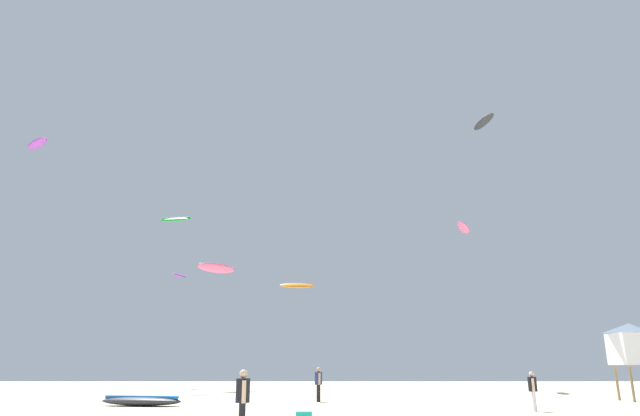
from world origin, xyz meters
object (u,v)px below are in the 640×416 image
(person_midground, at_px, (320,382))
(kite_aloft_1, at_px, (218,268))
(person_foreground, at_px, (244,397))
(kite_aloft_5, at_px, (464,228))
(kite_aloft_2, at_px, (298,285))
(kite_aloft_6, at_px, (177,219))
(kite_aloft_0, at_px, (485,122))
(kite_grounded_near, at_px, (143,401))
(lifeguard_tower, at_px, (634,343))
(person_left, at_px, (534,388))
(cooler_box, at_px, (305,416))
(kite_aloft_4, at_px, (39,144))
(kite_aloft_3, at_px, (181,276))

(person_midground, xyz_separation_m, kite_aloft_1, (-8.91, 16.08, 8.97))
(person_foreground, distance_m, kite_aloft_5, 36.56)
(kite_aloft_2, bearing_deg, kite_aloft_5, -15.16)
(person_midground, distance_m, kite_aloft_6, 22.40)
(kite_aloft_5, bearing_deg, kite_aloft_0, 49.57)
(person_midground, relative_size, kite_aloft_2, 0.53)
(kite_grounded_near, height_order, kite_aloft_2, kite_aloft_2)
(kite_grounded_near, bearing_deg, lifeguard_tower, 7.94)
(person_foreground, xyz_separation_m, person_left, (11.26, 8.36, -0.08))
(cooler_box, xyz_separation_m, kite_aloft_2, (-1.59, 30.84, 8.94))
(kite_aloft_4, xyz_separation_m, kite_aloft_5, (28.53, 18.90, -0.06))
(kite_aloft_3, bearing_deg, cooler_box, -67.66)
(kite_aloft_1, height_order, kite_aloft_3, kite_aloft_1)
(kite_grounded_near, bearing_deg, person_foreground, -60.84)
(person_midground, distance_m, kite_aloft_0, 37.43)
(cooler_box, relative_size, kite_aloft_1, 0.17)
(kite_aloft_2, bearing_deg, cooler_box, -87.04)
(person_midground, bearing_deg, kite_grounded_near, -173.06)
(kite_aloft_3, height_order, kite_aloft_5, kite_aloft_5)
(person_foreground, bearing_deg, kite_aloft_5, -130.56)
(person_foreground, distance_m, cooler_box, 4.47)
(kite_aloft_1, height_order, kite_aloft_6, kite_aloft_6)
(lifeguard_tower, bearing_deg, kite_aloft_2, 134.56)
(person_left, xyz_separation_m, cooler_box, (-9.66, -4.28, -0.78))
(kite_aloft_0, bearing_deg, person_foreground, -118.20)
(kite_aloft_0, bearing_deg, kite_aloft_6, -165.46)
(kite_aloft_5, bearing_deg, kite_aloft_6, -174.34)
(person_midground, distance_m, cooler_box, 10.51)
(lifeguard_tower, xyz_separation_m, kite_aloft_1, (-26.38, 15.55, 6.95))
(person_foreground, relative_size, kite_aloft_1, 0.52)
(kite_aloft_0, bearing_deg, kite_aloft_5, -130.43)
(person_midground, distance_m, kite_aloft_1, 20.45)
(kite_aloft_5, height_order, kite_aloft_6, kite_aloft_6)
(person_left, xyz_separation_m, kite_aloft_1, (-18.09, 22.27, 9.06))
(kite_grounded_near, xyz_separation_m, kite_aloft_5, (21.33, 19.42, 13.44))
(person_foreground, xyz_separation_m, kite_aloft_5, (14.93, 30.88, 12.65))
(kite_aloft_4, bearing_deg, person_foreground, -41.36)
(lifeguard_tower, bearing_deg, person_midground, -178.26)
(kite_aloft_4, distance_m, kite_aloft_6, 16.80)
(kite_aloft_2, bearing_deg, kite_aloft_6, -147.10)
(kite_aloft_6, bearing_deg, kite_aloft_1, 34.51)
(person_left, distance_m, cooler_box, 10.59)
(kite_grounded_near, relative_size, kite_aloft_2, 1.24)
(person_left, distance_m, kite_aloft_1, 30.09)
(person_left, height_order, lifeguard_tower, lifeguard_tower)
(cooler_box, xyz_separation_m, kite_aloft_5, (13.33, 26.79, 13.51))
(kite_aloft_1, relative_size, kite_aloft_6, 1.17)
(lifeguard_tower, bearing_deg, kite_aloft_1, 149.49)
(person_foreground, bearing_deg, kite_aloft_2, -104.77)
(lifeguard_tower, relative_size, kite_aloft_6, 1.43)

